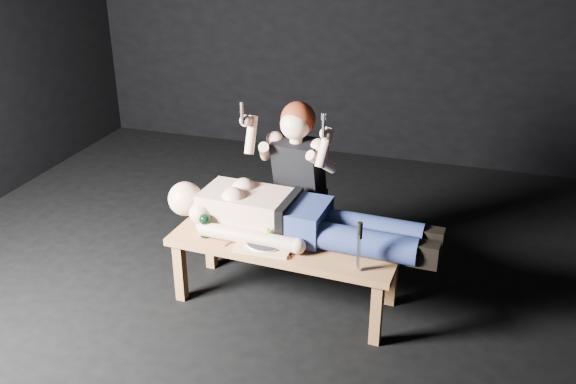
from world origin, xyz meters
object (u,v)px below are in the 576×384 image
object	(u,v)px
goblet	(205,225)
table	(286,271)
lying_man	(297,214)
kneeling_woman	(303,183)
carving_knife	(359,247)
serving_tray	(265,245)

from	to	relation	value
goblet	table	bearing A→B (deg)	12.80
lying_man	kneeling_woman	bearing A→B (deg)	104.13
table	carving_knife	size ratio (longest dim) A/B	4.67
kneeling_woman	serving_tray	xyz separation A→B (m)	(-0.06, -0.60, -0.16)
kneeling_woman	goblet	bearing A→B (deg)	-118.98
table	goblet	distance (m)	0.58
table	kneeling_woman	distance (m)	0.63
lying_man	serving_tray	bearing A→B (deg)	-123.10
serving_tray	goblet	size ratio (longest dim) A/B	2.17
kneeling_woman	carving_knife	size ratio (longest dim) A/B	4.12
goblet	kneeling_woman	bearing A→B (deg)	52.42
lying_man	kneeling_woman	world-z (taller)	kneeling_woman
serving_tray	carving_knife	world-z (taller)	carving_knife
serving_tray	carving_knife	bearing A→B (deg)	-9.10
kneeling_woman	goblet	xyz separation A→B (m)	(-0.46, -0.59, -0.09)
table	lying_man	bearing A→B (deg)	59.67
lying_man	goblet	distance (m)	0.57
serving_tray	goblet	bearing A→B (deg)	178.88
serving_tray	kneeling_woman	bearing A→B (deg)	84.00
lying_man	serving_tray	xyz separation A→B (m)	(-0.14, -0.20, -0.14)
serving_tray	table	bearing A→B (deg)	52.20
lying_man	carving_knife	distance (m)	0.53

